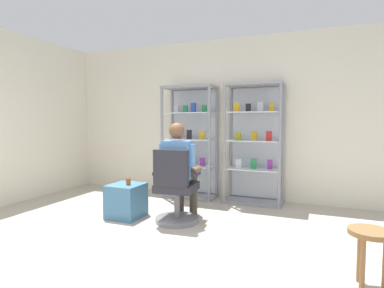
{
  "coord_description": "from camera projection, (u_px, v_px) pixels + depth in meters",
  "views": [
    {
      "loc": [
        1.52,
        -2.23,
        1.31
      ],
      "look_at": [
        -0.09,
        1.69,
        1.0
      ],
      "focal_mm": 29.27,
      "sensor_mm": 36.0,
      "label": 1
    }
  ],
  "objects": [
    {
      "name": "ground_plane",
      "position": [
        128.0,
        271.0,
        2.73
      ],
      "size": [
        7.2,
        7.2,
        0.0
      ],
      "primitive_type": "plane",
      "color": "#B2A899"
    },
    {
      "name": "back_wall",
      "position": [
        226.0,
        119.0,
        5.4
      ],
      "size": [
        6.0,
        0.1,
        2.7
      ],
      "primitive_type": "cube",
      "color": "silver",
      "rests_on": "ground"
    },
    {
      "name": "display_cabinet_left",
      "position": [
        191.0,
        141.0,
        5.42
      ],
      "size": [
        0.9,
        0.45,
        1.9
      ],
      "color": "gray",
      "rests_on": "ground"
    },
    {
      "name": "display_cabinet_right",
      "position": [
        254.0,
        143.0,
        5.0
      ],
      "size": [
        0.9,
        0.45,
        1.9
      ],
      "color": "gray",
      "rests_on": "ground"
    },
    {
      "name": "office_chair",
      "position": [
        175.0,
        193.0,
        3.99
      ],
      "size": [
        0.58,
        0.56,
        0.96
      ],
      "color": "slate",
      "rests_on": "ground"
    },
    {
      "name": "seated_shopkeeper",
      "position": [
        180.0,
        166.0,
        4.12
      ],
      "size": [
        0.51,
        0.59,
        1.29
      ],
      "color": "#3F382D",
      "rests_on": "ground"
    },
    {
      "name": "storage_crate",
      "position": [
        126.0,
        201.0,
        4.27
      ],
      "size": [
        0.43,
        0.45,
        0.45
      ],
      "primitive_type": "cube",
      "color": "teal",
      "rests_on": "ground"
    },
    {
      "name": "tea_glass",
      "position": [
        128.0,
        182.0,
        4.2
      ],
      "size": [
        0.06,
        0.06,
        0.09
      ],
      "primitive_type": "cylinder",
      "color": "brown",
      "rests_on": "storage_crate"
    },
    {
      "name": "wooden_stool",
      "position": [
        370.0,
        242.0,
        2.42
      ],
      "size": [
        0.32,
        0.32,
        0.47
      ],
      "color": "olive",
      "rests_on": "ground"
    }
  ]
}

